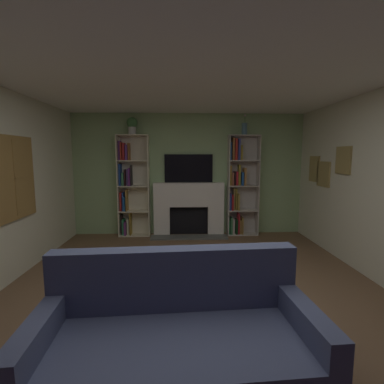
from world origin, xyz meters
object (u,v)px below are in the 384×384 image
bookshelf_left (130,187)px  potted_plant (132,125)px  couch (177,349)px  fireplace (189,207)px  coffee_table (179,288)px  bookshelf_right (239,186)px  tv (189,168)px  vase_with_flowers (244,128)px

bookshelf_left → potted_plant: size_ratio=6.07×
couch → fireplace: bearing=87.3°
potted_plant → coffee_table: 3.82m
bookshelf_right → potted_plant: (-2.17, -0.05, 1.23)m
potted_plant → coffee_table: bearing=-73.7°
tv → vase_with_flowers: (1.12, -0.12, 0.81)m
bookshelf_left → potted_plant: (0.08, -0.05, 1.24)m
bookshelf_left → coffee_table: bearing=-72.7°
bookshelf_left → vase_with_flowers: size_ratio=5.06×
coffee_table → potted_plant: bearing=106.3°
potted_plant → couch: bearing=-76.7°
fireplace → potted_plant: potted_plant is taller
vase_with_flowers → coffee_table: vase_with_flowers is taller
couch → coffee_table: size_ratio=2.20×
coffee_table → bookshelf_left: bearing=107.3°
bookshelf_right → couch: size_ratio=1.05×
potted_plant → coffee_table: size_ratio=0.38×
vase_with_flowers → bookshelf_right: bearing=147.3°
fireplace → bookshelf_left: (-1.20, 0.02, 0.43)m
fireplace → vase_with_flowers: bearing=-1.9°
couch → coffee_table: bearing=89.8°
fireplace → bookshelf_left: size_ratio=0.75×
fireplace → bookshelf_left: bookshelf_left is taller
bookshelf_right → coffee_table: 3.53m
tv → coffee_table: bearing=-93.2°
fireplace → vase_with_flowers: (1.12, -0.04, 1.61)m
tv → bookshelf_right: 1.11m
couch → potted_plant: bearing=103.3°
coffee_table → tv: bearing=86.8°
bookshelf_right → potted_plant: 2.49m
couch → coffee_table: (0.00, 0.75, 0.09)m
fireplace → tv: size_ratio=1.56×
bookshelf_right → bookshelf_left: bearing=179.8°
bookshelf_right → couch: 4.25m
fireplace → vase_with_flowers: 1.97m
tv → vase_with_flowers: size_ratio=2.43×
bookshelf_right → couch: (-1.23, -4.00, -0.72)m
potted_plant → couch: potted_plant is taller
potted_plant → vase_with_flowers: vase_with_flowers is taller
fireplace → coffee_table: bearing=-93.2°
bookshelf_right → potted_plant: size_ratio=6.07×
tv → vase_with_flowers: vase_with_flowers is taller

